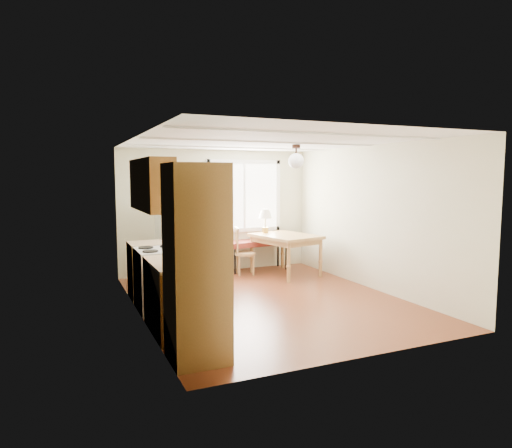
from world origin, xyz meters
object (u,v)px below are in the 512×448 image
dining_table (286,240)px  bench (257,243)px  refrigerator (178,237)px  chair (241,248)px

dining_table → bench: bearing=105.4°
bench → dining_table: size_ratio=0.97×
refrigerator → dining_table: 2.14m
bench → chair: bearing=-155.1°
dining_table → chair: 0.91m
bench → refrigerator: bearing=-171.8°
refrigerator → bench: refrigerator is taller
dining_table → chair: size_ratio=1.56×
refrigerator → bench: size_ratio=1.20×
bench → dining_table: bearing=-67.7°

